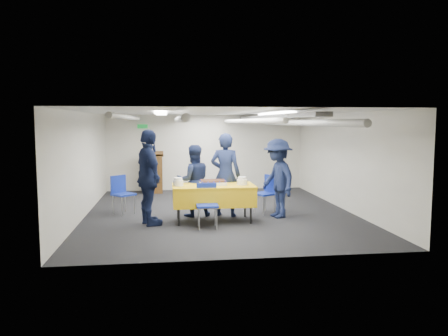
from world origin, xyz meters
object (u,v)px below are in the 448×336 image
(chair_near, at_px, (207,201))
(chair_left, at_px, (121,191))
(podium, at_px, (153,172))
(sailor_c, at_px, (149,178))
(sailor_d, at_px, (278,178))
(sheet_cake, at_px, (213,182))
(serving_table, at_px, (213,195))
(chair_right, at_px, (267,190))
(sailor_a, at_px, (225,175))
(sailor_b, at_px, (193,181))

(chair_near, height_order, chair_left, same)
(podium, bearing_deg, chair_near, -74.98)
(sailor_c, height_order, sailor_d, sailor_c)
(sheet_cake, distance_m, chair_left, 2.23)
(podium, bearing_deg, serving_table, -70.81)
(chair_left, xyz_separation_m, sailor_d, (3.43, -0.82, 0.33))
(sailor_c, bearing_deg, podium, -18.95)
(chair_right, distance_m, sailor_d, 0.59)
(sheet_cake, bearing_deg, chair_right, 25.24)
(sheet_cake, distance_m, sailor_a, 0.55)
(serving_table, xyz_separation_m, sailor_a, (0.32, 0.49, 0.36))
(podium, relative_size, sailor_a, 0.68)
(sheet_cake, bearing_deg, serving_table, -85.71)
(chair_right, xyz_separation_m, sailor_d, (0.12, -0.48, 0.33))
(chair_left, relative_size, sailor_c, 0.45)
(sailor_a, xyz_separation_m, sailor_d, (1.11, -0.28, -0.06))
(sheet_cake, distance_m, chair_right, 1.49)
(chair_right, relative_size, sailor_a, 0.47)
(chair_near, height_order, sailor_b, sailor_b)
(chair_right, bearing_deg, sailor_c, -162.08)
(serving_table, height_order, sailor_b, sailor_b)
(sailor_a, bearing_deg, sailor_b, 14.90)
(sheet_cake, xyz_separation_m, sailor_b, (-0.38, 0.51, -0.03))
(sheet_cake, bearing_deg, sailor_d, 5.72)
(sailor_d, bearing_deg, podium, -158.31)
(chair_near, distance_m, chair_left, 2.37)
(sheet_cake, height_order, sailor_b, sailor_b)
(chair_near, relative_size, sailor_c, 0.45)
(sailor_a, xyz_separation_m, sailor_b, (-0.70, 0.08, -0.13))
(sailor_b, xyz_separation_m, sailor_c, (-0.94, -0.74, 0.18))
(podium, xyz_separation_m, sailor_c, (0.05, -4.10, 0.35))
(sailor_b, relative_size, sailor_d, 0.92)
(sheet_cake, height_order, sailor_d, sailor_d)
(sheet_cake, relative_size, sailor_b, 0.35)
(sailor_d, bearing_deg, sailor_b, -116.54)
(podium, bearing_deg, sailor_b, -73.62)
(sheet_cake, bearing_deg, chair_near, -107.40)
(podium, xyz_separation_m, sailor_a, (1.69, -3.45, 0.31))
(sailor_c, bearing_deg, chair_left, 9.81)
(chair_right, relative_size, sailor_c, 0.45)
(chair_left, bearing_deg, sailor_c, -60.51)
(serving_table, relative_size, podium, 1.36)
(chair_near, xyz_separation_m, sailor_b, (-0.20, 1.07, 0.26))
(sailor_d, bearing_deg, sheet_cake, -99.53)
(sheet_cake, relative_size, chair_left, 0.63)
(chair_left, height_order, sailor_c, sailor_c)
(sheet_cake, xyz_separation_m, chair_near, (-0.18, -0.56, -0.29))
(serving_table, relative_size, sailor_d, 0.99)
(serving_table, bearing_deg, sailor_d, 8.48)
(serving_table, xyz_separation_m, podium, (-1.37, 3.94, 0.05))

